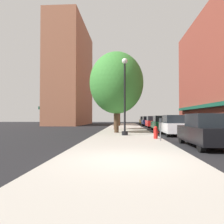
{
  "coord_description": "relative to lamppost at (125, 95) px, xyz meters",
  "views": [
    {
      "loc": [
        -0.0,
        -7.03,
        1.47
      ],
      "look_at": [
        -1.63,
        20.45,
        2.15
      ],
      "focal_mm": 34.97,
      "sensor_mm": 36.0,
      "label": 1
    }
  ],
  "objects": [
    {
      "name": "building_far_background",
      "position": [
        -11.0,
        27.39,
        6.85
      ],
      "size": [
        6.8,
        18.0,
        20.16
      ],
      "color": "#9E6047",
      "rests_on": "ground"
    },
    {
      "name": "car_red",
      "position": [
        4.01,
        15.08,
        -2.39
      ],
      "size": [
        1.8,
        4.3,
        1.66
      ],
      "rotation": [
        0.0,
        0.0,
        0.04
      ],
      "color": "black",
      "rests_on": "ground"
    },
    {
      "name": "lamppost",
      "position": [
        0.0,
        0.0,
        0.0
      ],
      "size": [
        0.48,
        0.48,
        5.9
      ],
      "color": "black",
      "rests_on": "sidewalk_slab"
    },
    {
      "name": "tree_near",
      "position": [
        -0.75,
        2.8,
        1.36
      ],
      "size": [
        4.81,
        4.81,
        7.21
      ],
      "color": "#422D1E",
      "rests_on": "sidewalk_slab"
    },
    {
      "name": "fire_hydrant",
      "position": [
        1.97,
        -2.57,
        -2.68
      ],
      "size": [
        0.33,
        0.26,
        0.79
      ],
      "color": "red",
      "rests_on": "sidewalk_slab"
    },
    {
      "name": "car_blue",
      "position": [
        4.01,
        22.47,
        -2.39
      ],
      "size": [
        1.8,
        4.3,
        1.66
      ],
      "rotation": [
        0.0,
        0.0,
        0.01
      ],
      "color": "black",
      "rests_on": "ground"
    },
    {
      "name": "parking_meter_near",
      "position": [
        2.06,
        -3.87,
        -2.25
      ],
      "size": [
        0.14,
        0.09,
        1.31
      ],
      "color": "slate",
      "rests_on": "sidewalk_slab"
    },
    {
      "name": "sidewalk_slab",
      "position": [
        0.01,
        9.39,
        -3.14
      ],
      "size": [
        4.8,
        50.0,
        0.12
      ],
      "primitive_type": "cube",
      "color": "#A8A399",
      "rests_on": "ground"
    },
    {
      "name": "car_white",
      "position": [
        4.01,
        1.47,
        -2.39
      ],
      "size": [
        1.8,
        4.3,
        1.66
      ],
      "rotation": [
        0.0,
        0.0,
        -0.02
      ],
      "color": "black",
      "rests_on": "ground"
    },
    {
      "name": "tree_far",
      "position": [
        -1.07,
        8.23,
        1.04
      ],
      "size": [
        3.85,
        3.85,
        6.35
      ],
      "color": "#422D1E",
      "rests_on": "sidewalk_slab"
    },
    {
      "name": "car_black",
      "position": [
        4.01,
        -5.65,
        -2.39
      ],
      "size": [
        1.8,
        4.3,
        1.66
      ],
      "rotation": [
        0.0,
        0.0,
        -0.02
      ],
      "color": "black",
      "rests_on": "ground"
    },
    {
      "name": "parking_meter_far",
      "position": [
        2.06,
        11.16,
        -2.25
      ],
      "size": [
        0.14,
        0.09,
        1.31
      ],
      "color": "slate",
      "rests_on": "sidewalk_slab"
    },
    {
      "name": "tree_mid",
      "position": [
        -0.95,
        18.85,
        1.79
      ],
      "size": [
        3.9,
        3.9,
        7.14
      ],
      "color": "#422D1E",
      "rests_on": "sidewalk_slab"
    },
    {
      "name": "car_green",
      "position": [
        4.01,
        7.74,
        -2.39
      ],
      "size": [
        1.8,
        4.3,
        1.66
      ],
      "rotation": [
        0.0,
        0.0,
        -0.02
      ],
      "color": "black",
      "rests_on": "ground"
    },
    {
      "name": "ground_plane",
      "position": [
        4.01,
        8.39,
        -3.2
      ],
      "size": [
        90.0,
        90.0,
        0.0
      ],
      "primitive_type": "plane",
      "color": "black"
    },
    {
      "name": "car_yellow",
      "position": [
        4.01,
        29.22,
        -2.39
      ],
      "size": [
        1.8,
        4.3,
        1.66
      ],
      "rotation": [
        0.0,
        0.0,
        0.02
      ],
      "color": "black",
      "rests_on": "ground"
    }
  ]
}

